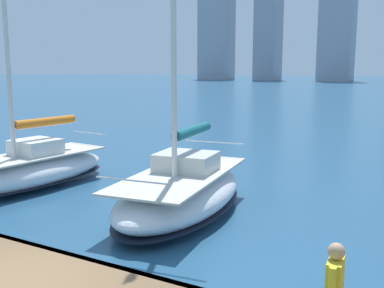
{
  "coord_description": "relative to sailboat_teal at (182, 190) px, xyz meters",
  "views": [
    {
      "loc": [
        -6.44,
        5.08,
        4.37
      ],
      "look_at": [
        -0.12,
        -6.22,
        2.2
      ],
      "focal_mm": 42.0,
      "sensor_mm": 36.0,
      "label": 1
    }
  ],
  "objects": [
    {
      "name": "dock_pier",
      "position": [
        -0.29,
        6.21,
        -0.18
      ],
      "size": [
        28.0,
        2.8,
        0.6
      ],
      "color": "brown",
      "rests_on": "ground"
    },
    {
      "name": "city_skyline",
      "position": [
        15.22,
        -155.2,
        21.89
      ],
      "size": [
        164.19,
        22.68,
        52.91
      ],
      "color": "#9499A3",
      "rests_on": "ground"
    },
    {
      "name": "sailboat_teal",
      "position": [
        0.0,
        0.0,
        0.0
      ],
      "size": [
        3.76,
        7.01,
        10.63
      ],
      "color": "white",
      "rests_on": "ground"
    },
    {
      "name": "sailboat_orange",
      "position": [
        6.53,
        0.16,
        -0.0
      ],
      "size": [
        3.15,
        7.08,
        11.87
      ],
      "color": "white",
      "rests_on": "ground"
    }
  ]
}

